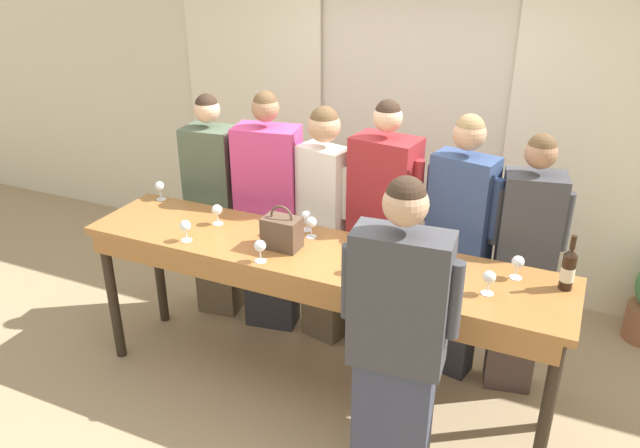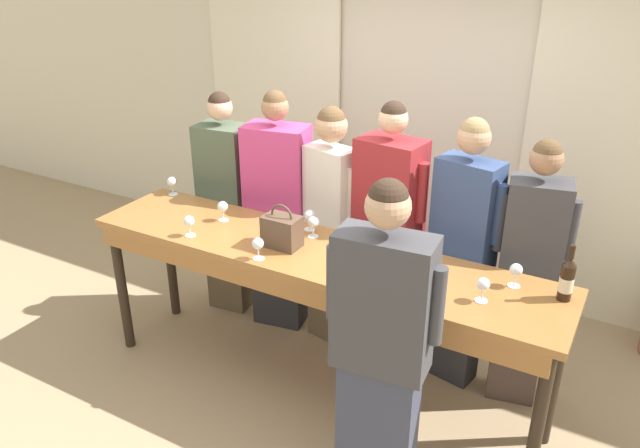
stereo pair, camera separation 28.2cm
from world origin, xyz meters
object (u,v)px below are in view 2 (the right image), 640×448
wine_glass_near_host (309,216)px  guest_striped_shirt (387,236)px  wine_glass_back_left (313,223)px  guest_olive_jacket (226,204)px  guest_navy_coat (462,252)px  guest_beige_cap (528,274)px  tasting_bar (313,269)px  wine_glass_back_right (258,244)px  wine_glass_back_mid (390,245)px  wine_glass_by_bottle (189,222)px  wine_glass_center_left (483,285)px  wine_glass_front_left (516,271)px  wine_glass_center_right (354,259)px  guest_cream_sweater (331,221)px  host_pouring (381,354)px  wine_glass_front_right (282,219)px  guest_pink_top (278,213)px  handbag (282,231)px  wine_glass_front_mid (223,207)px  wine_glass_center_mid (380,255)px  wine_bottle (567,280)px  wine_glass_by_handbag (172,182)px

wine_glass_near_host → guest_striped_shirt: 0.56m
wine_glass_back_left → guest_olive_jacket: 1.12m
guest_navy_coat → guest_beige_cap: size_ratio=1.04×
tasting_bar → wine_glass_back_right: bearing=-136.2°
wine_glass_back_mid → wine_glass_by_bottle: 1.26m
wine_glass_center_left → guest_olive_jacket: 2.26m
wine_glass_center_left → wine_glass_back_left: size_ratio=1.00×
tasting_bar → wine_glass_front_left: wine_glass_front_left is taller
wine_glass_center_right → guest_striped_shirt: 0.75m
wine_glass_near_host → guest_cream_sweater: (-0.03, 0.35, -0.18)m
wine_glass_center_left → host_pouring: 0.66m
guest_cream_sweater → host_pouring: host_pouring is taller
wine_glass_front_right → guest_pink_top: size_ratio=0.07×
wine_glass_center_left → guest_cream_sweater: bearing=152.1°
guest_navy_coat → wine_glass_back_left: bearing=-153.1°
handbag → wine_glass_back_right: handbag is taller
wine_glass_front_right → guest_olive_jacket: 0.97m
wine_glass_back_left → wine_glass_by_bottle: 0.78m
wine_glass_near_host → wine_glass_center_right: bearing=-36.7°
wine_glass_front_right → wine_glass_center_left: size_ratio=1.00×
wine_glass_center_right → wine_glass_back_right: size_ratio=1.00×
wine_glass_center_left → guest_pink_top: guest_pink_top is taller
wine_glass_front_mid → wine_glass_front_right: same height
wine_glass_front_mid → wine_glass_by_bottle: (-0.04, -0.29, 0.00)m
wine_glass_front_mid → wine_glass_center_left: (1.78, -0.15, 0.00)m
wine_glass_front_mid → wine_glass_center_mid: 1.19m
wine_glass_center_mid → guest_pink_top: size_ratio=0.07×
wine_glass_front_mid → guest_navy_coat: 1.57m
wine_glass_front_left → wine_glass_back_mid: bearing=-176.5°
wine_glass_front_right → handbag: bearing=-57.2°
wine_glass_back_right → handbag: bearing=81.2°
handbag → wine_glass_center_left: (1.24, -0.03, -0.01)m
wine_glass_front_mid → wine_glass_back_right: same height
wine_bottle → wine_glass_center_left: wine_bottle is taller
wine_glass_center_mid → guest_navy_coat: size_ratio=0.08×
guest_pink_top → wine_glass_back_right: bearing=-64.1°
tasting_bar → wine_glass_center_right: size_ratio=22.15×
tasting_bar → handbag: handbag is taller
tasting_bar → wine_glass_center_right: wine_glass_center_right is taller
wine_glass_near_host → guest_olive_jacket: guest_olive_jacket is taller
wine_glass_near_host → wine_glass_by_handbag: (-1.17, 0.03, 0.00)m
wine_glass_back_mid → wine_glass_near_host: 0.62m
wine_glass_front_left → wine_glass_front_mid: bearing=-177.6°
wine_glass_back_right → wine_glass_by_bottle: 0.55m
wine_bottle → wine_glass_front_left: bearing=178.2°
guest_beige_cap → wine_glass_front_right: bearing=-161.9°
wine_glass_back_left → guest_pink_top: (-0.54, 0.42, -0.21)m
wine_bottle → wine_glass_by_handbag: (-2.75, 0.11, -0.02)m
wine_glass_near_host → tasting_bar: bearing=-56.8°
wine_glass_center_right → guest_olive_jacket: guest_olive_jacket is taller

